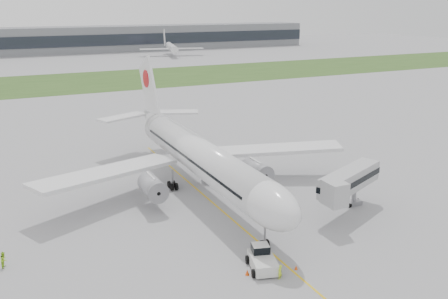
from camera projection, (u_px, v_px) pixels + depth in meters
name	position (u px, v px, depth m)	size (l,w,h in m)	color
ground	(211.00, 202.00, 69.90)	(600.00, 600.00, 0.00)	#959598
apron_markings	(227.00, 215.00, 65.57)	(70.00, 70.00, 0.04)	gold
grass_strip	(72.00, 82.00, 173.89)	(600.00, 50.00, 0.02)	#2D4A1B
terminal_building	(37.00, 41.00, 267.13)	(320.00, 22.30, 14.00)	slate
airliner	(197.00, 154.00, 72.52)	(48.13, 53.95, 17.88)	silver
pushback_tug	(262.00, 259.00, 52.28)	(3.86, 4.85, 2.23)	silver
jet_bridge	(348.00, 182.00, 64.63)	(12.53, 8.43, 6.07)	#A3A4A6
safety_cone_left	(247.00, 272.00, 51.02)	(0.45, 0.45, 0.62)	#E8480C
safety_cone_right	(296.00, 267.00, 52.08)	(0.35, 0.35, 0.48)	#E8480C
ground_crew_near	(280.00, 272.00, 50.19)	(0.57, 0.37, 1.56)	#C4E826
ground_crew_far	(4.00, 260.00, 52.41)	(0.85, 0.66, 1.74)	#92CC22
distant_aircraft_right	(172.00, 56.00, 260.25)	(32.95, 29.07, 12.60)	silver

